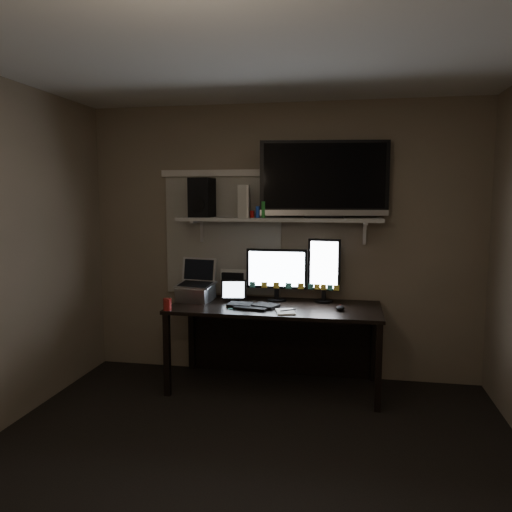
% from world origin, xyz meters
% --- Properties ---
extents(floor, '(3.60, 3.60, 0.00)m').
position_xyz_m(floor, '(0.00, 0.00, 0.00)').
color(floor, black).
rests_on(floor, ground).
extents(ceiling, '(3.60, 3.60, 0.00)m').
position_xyz_m(ceiling, '(0.00, 0.00, 2.50)').
color(ceiling, silver).
rests_on(ceiling, back_wall).
extents(back_wall, '(3.60, 0.00, 3.60)m').
position_xyz_m(back_wall, '(0.00, 1.80, 1.25)').
color(back_wall, '#706450').
rests_on(back_wall, floor).
extents(window_blinds, '(1.10, 0.02, 1.10)m').
position_xyz_m(window_blinds, '(-0.55, 1.79, 1.30)').
color(window_blinds, '#B2ADA0').
rests_on(window_blinds, back_wall).
extents(desk, '(1.80, 0.75, 0.73)m').
position_xyz_m(desk, '(0.00, 1.55, 0.55)').
color(desk, black).
rests_on(desk, floor).
extents(wall_shelf, '(1.80, 0.35, 0.03)m').
position_xyz_m(wall_shelf, '(0.00, 1.62, 1.46)').
color(wall_shelf, '#B8B7B3').
rests_on(wall_shelf, back_wall).
extents(monitor_landscape, '(0.55, 0.06, 0.48)m').
position_xyz_m(monitor_landscape, '(-0.02, 1.64, 0.97)').
color(monitor_landscape, black).
rests_on(monitor_landscape, desk).
extents(monitor_portrait, '(0.29, 0.09, 0.57)m').
position_xyz_m(monitor_portrait, '(0.40, 1.66, 1.02)').
color(monitor_portrait, black).
rests_on(monitor_portrait, desk).
extents(keyboard, '(0.46, 0.25, 0.03)m').
position_xyz_m(keyboard, '(-0.18, 1.35, 0.74)').
color(keyboard, black).
rests_on(keyboard, desk).
extents(mouse, '(0.08, 0.11, 0.04)m').
position_xyz_m(mouse, '(0.55, 1.36, 0.75)').
color(mouse, black).
rests_on(mouse, desk).
extents(notepad, '(0.19, 0.24, 0.01)m').
position_xyz_m(notepad, '(0.12, 1.20, 0.74)').
color(notepad, silver).
rests_on(notepad, desk).
extents(tablet, '(0.24, 0.13, 0.20)m').
position_xyz_m(tablet, '(-0.38, 1.52, 0.83)').
color(tablet, black).
rests_on(tablet, desk).
extents(file_sorter, '(0.21, 0.11, 0.26)m').
position_xyz_m(file_sorter, '(-0.43, 1.70, 0.86)').
color(file_sorter, black).
rests_on(file_sorter, desk).
extents(laptop, '(0.37, 0.31, 0.37)m').
position_xyz_m(laptop, '(-0.73, 1.49, 0.92)').
color(laptop, silver).
rests_on(laptop, desk).
extents(cup, '(0.08, 0.08, 0.10)m').
position_xyz_m(cup, '(-0.85, 1.10, 0.78)').
color(cup, maroon).
rests_on(cup, desk).
extents(sticky_notes, '(0.39, 0.33, 0.00)m').
position_xyz_m(sticky_notes, '(-0.23, 1.34, 0.73)').
color(sticky_notes, yellow).
rests_on(sticky_notes, desk).
extents(tv, '(1.13, 0.34, 0.67)m').
position_xyz_m(tv, '(0.39, 1.66, 1.81)').
color(tv, black).
rests_on(tv, wall_shelf).
extents(game_console, '(0.11, 0.25, 0.28)m').
position_xyz_m(game_console, '(-0.30, 1.61, 1.62)').
color(game_console, silver).
rests_on(game_console, wall_shelf).
extents(speaker, '(0.20, 0.24, 0.35)m').
position_xyz_m(speaker, '(-0.70, 1.61, 1.66)').
color(speaker, black).
rests_on(speaker, wall_shelf).
extents(bottles, '(0.23, 0.10, 0.15)m').
position_xyz_m(bottles, '(-0.18, 1.57, 1.55)').
color(bottles, '#A50F0C').
rests_on(bottles, wall_shelf).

